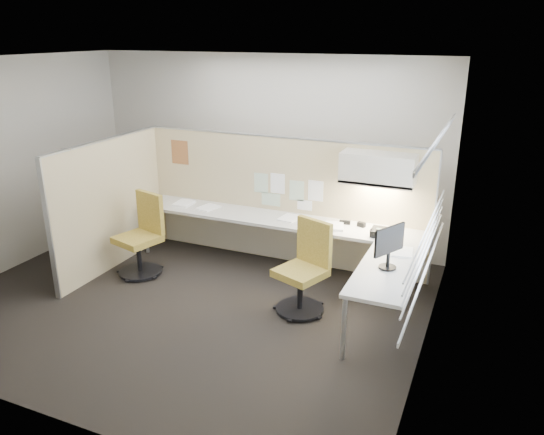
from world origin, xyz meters
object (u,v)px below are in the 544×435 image
at_px(chair_left, 142,238).
at_px(monitor, 389,245).
at_px(chair_right, 305,271).
at_px(desk, 295,234).
at_px(phone, 379,232).

relative_size(chair_left, monitor, 2.30).
bearing_deg(chair_left, chair_right, 13.35).
bearing_deg(chair_right, monitor, 16.01).
xyz_separation_m(desk, phone, (1.09, 0.02, 0.18)).
bearing_deg(chair_left, phone, 29.05).
bearing_deg(phone, desk, -177.42).
distance_m(chair_left, monitor, 3.32).
distance_m(desk, chair_left, 2.03).
bearing_deg(chair_right, chair_left, -161.94).
height_order(chair_right, monitor, monitor).
bearing_deg(chair_left, monitor, 12.76).
bearing_deg(monitor, phone, 45.64).
relative_size(chair_right, phone, 4.98).
bearing_deg(chair_left, desk, 35.53).
xyz_separation_m(chair_right, phone, (0.66, 0.80, 0.29)).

